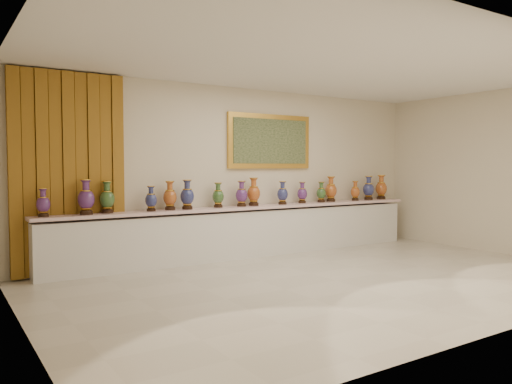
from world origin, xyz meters
TOP-DOWN VIEW (x-y plane):
  - ground at (0.00, 0.00)m, footprint 8.00×8.00m
  - room at (-2.45, 2.44)m, footprint 8.00×8.00m
  - counter at (0.00, 2.27)m, footprint 7.28×0.48m
  - vase_0 at (-3.43, 2.21)m, footprint 0.20×0.20m
  - vase_1 at (-2.84, 2.22)m, footprint 0.24×0.24m
  - vase_2 at (-2.52, 2.28)m, footprint 0.27×0.27m
  - vase_3 at (-1.85, 2.23)m, footprint 0.24×0.24m
  - vase_4 at (-1.52, 2.27)m, footprint 0.28×0.28m
  - vase_5 at (-1.23, 2.23)m, footprint 0.29×0.29m
  - vase_6 at (-0.63, 2.28)m, footprint 0.22×0.22m
  - vase_7 at (-0.18, 2.25)m, footprint 0.24×0.24m
  - vase_8 at (0.08, 2.27)m, footprint 0.27×0.27m
  - vase_9 at (0.69, 2.23)m, footprint 0.21×0.21m
  - vase_10 at (1.19, 2.28)m, footprint 0.21×0.21m
  - vase_11 at (1.65, 2.26)m, footprint 0.23×0.23m
  - vase_12 at (1.92, 2.29)m, footprint 0.26×0.26m
  - vase_13 at (2.55, 2.26)m, footprint 0.21×0.21m
  - vase_14 at (2.91, 2.24)m, footprint 0.28×0.28m
  - vase_15 at (3.32, 2.27)m, footprint 0.27×0.27m

SIDE VIEW (x-z plane):
  - ground at x=0.00m, z-range 0.00..0.00m
  - counter at x=0.00m, z-range -0.01..0.89m
  - vase_3 at x=-1.85m, z-range 0.88..1.28m
  - vase_11 at x=1.65m, z-range 0.88..1.28m
  - vase_13 at x=2.55m, z-range 0.88..1.28m
  - vase_0 at x=-3.43m, z-range 0.88..1.28m
  - vase_10 at x=1.19m, z-range 0.88..1.28m
  - vase_6 at x=-0.63m, z-range 0.88..1.30m
  - vase_9 at x=0.69m, z-range 0.88..1.30m
  - vase_7 at x=-0.18m, z-range 0.88..1.32m
  - vase_4 at x=-1.52m, z-range 0.88..1.34m
  - vase_2 at x=-2.52m, z-range 0.88..1.36m
  - vase_5 at x=-1.23m, z-range 0.87..1.36m
  - vase_14 at x=2.91m, z-range 0.87..1.37m
  - vase_8 at x=0.08m, z-range 0.87..1.37m
  - vase_12 at x=1.92m, z-range 0.87..1.37m
  - vase_1 at x=-2.84m, z-range 0.87..1.39m
  - vase_15 at x=3.32m, z-range 0.87..1.39m
  - room at x=-2.45m, z-range -2.41..5.59m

